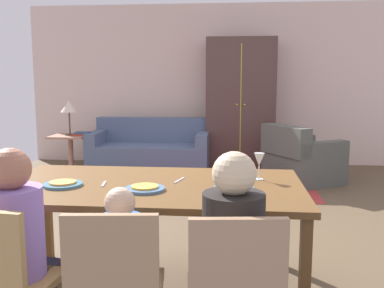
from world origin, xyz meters
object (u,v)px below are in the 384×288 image
person_man (20,261)px  armoire (240,104)px  side_table (71,148)px  handbag (267,180)px  dining_table (150,192)px  dining_chair_man (0,280)px  wine_glass (259,161)px  plate_near_child (145,189)px  book_upper (83,133)px  plate_near_woman (234,188)px  person_woman (232,270)px  table_lamp (69,108)px  person_child (123,281)px  book_lower (80,135)px  dining_chair_child (116,286)px  couch (150,151)px  armchair (301,160)px  plate_near_man (63,185)px

person_man → armoire: armoire is taller
side_table → handbag: size_ratio=1.81×
dining_table → dining_chair_man: dining_chair_man is taller
wine_glass → dining_chair_man: (-1.28, -1.09, -0.40)m
wine_glass → plate_near_child: bearing=-153.4°
book_upper → handbag: size_ratio=0.69×
dining_table → person_man: bearing=-126.7°
plate_near_woman → person_woman: bearing=-90.4°
wine_glass → table_lamp: size_ratio=0.34×
person_child → table_lamp: table_lamp is taller
person_man → book_lower: (-1.30, 4.49, 0.08)m
plate_near_woman → armoire: bearing=88.8°
dining_chair_child → book_lower: dining_chair_child is taller
couch → armchair: bearing=-16.8°
plate_near_woman → armoire: armoire is taller
armoire → handbag: (0.34, -1.51, -0.92)m
side_table → book_upper: 0.32m
plate_near_woman → person_man: 1.29m
person_man → person_woman: 1.09m
dining_table → table_lamp: table_lamp is taller
plate_near_woman → dining_table: bearing=169.7°
dining_table → handbag: (0.98, 2.89, -0.57)m
plate_near_man → book_upper: bearing=107.8°
armchair → book_upper: armchair is taller
dining_chair_child → person_child: bearing=94.0°
armchair → person_child: bearing=-109.9°
plate_near_woman → couch: (-1.34, 4.15, -0.47)m
dining_chair_child → armchair: (1.47, 4.27, -0.17)m
armoire → handbag: 1.80m
handbag → side_table: bearing=163.2°
plate_near_man → wine_glass: size_ratio=1.34×
dining_chair_child → armoire: bearing=83.2°
wine_glass → armoire: (-0.08, 4.22, 0.16)m
armoire → table_lamp: bearing=-167.0°
armchair → handbag: (-0.50, -0.47, -0.19)m
plate_near_man → dining_chair_child: 1.00m
dining_table → side_table: size_ratio=3.44×
couch → plate_near_child: bearing=-79.4°
plate_near_child → person_woman: 0.82m
dining_table → book_lower: bearing=116.2°
couch → handbag: (1.77, -1.16, -0.17)m
plate_near_woman → person_woman: (-0.00, -0.63, -0.26)m
table_lamp → dining_table: bearing=-62.0°
dining_chair_man → armchair: (2.04, 4.27, -0.17)m
person_child → person_man: bearing=179.5°
dining_table → dining_chair_child: (0.01, -0.91, -0.21)m
dining_table → book_lower: 4.19m
dining_table → book_upper: 4.18m
plate_near_woman → armoire: 4.51m
person_child → side_table: 4.95m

